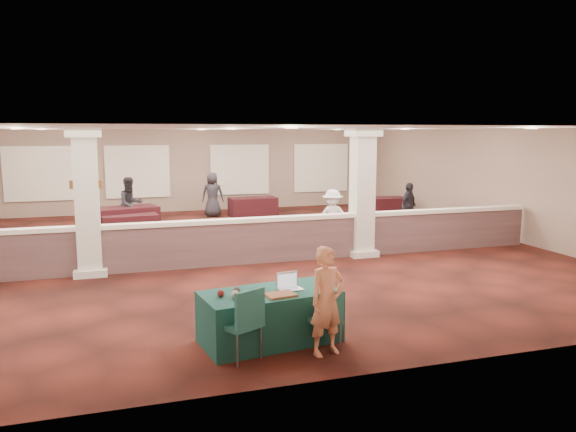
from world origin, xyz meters
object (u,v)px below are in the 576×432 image
object	(u,v)px
far_table_front_right	(318,231)
attendee_d	(213,195)
far_table_front_left	(130,226)
far_table_back_center	(253,207)
near_table	(270,317)
woman	(327,301)
conf_chair_main	(326,315)
attendee_b	(333,217)
attendee_a	(131,204)
far_table_back_right	(382,207)
attendee_c	(408,206)
far_table_front_center	(204,238)
far_table_back_left	(125,220)
conf_chair_side	(243,318)

from	to	relation	value
far_table_front_right	attendee_d	xyz separation A→B (m)	(-1.94, 5.85, 0.47)
far_table_front_left	far_table_back_center	distance (m)	5.32
near_table	woman	bearing A→B (deg)	-55.65
conf_chair_main	attendee_b	bearing A→B (deg)	66.26
far_table_front_left	attendee_d	size ratio (longest dim) A/B	0.98
attendee_d	near_table	bearing A→B (deg)	97.61
near_table	attendee_a	distance (m)	10.63
attendee_b	far_table_back_right	bearing A→B (deg)	84.49
conf_chair_main	attendee_c	world-z (taller)	attendee_c
far_table_front_center	far_table_back_center	distance (m)	6.16
near_table	far_table_front_right	size ratio (longest dim) A/B	1.17
far_table_front_left	attendee_c	world-z (taller)	attendee_c
woman	far_table_front_right	distance (m)	7.98
attendee_a	attendee_b	distance (m)	6.61
far_table_back_right	far_table_back_center	bearing A→B (deg)	160.56
attendee_b	attendee_d	bearing A→B (deg)	145.64
far_table_front_right	far_table_back_left	world-z (taller)	far_table_back_left
conf_chair_side	far_table_back_right	xyz separation A→B (m)	(7.85, 11.33, -0.25)
far_table_front_right	far_table_back_center	world-z (taller)	far_table_back_center
far_table_front_center	conf_chair_side	bearing A→B (deg)	-95.01
conf_chair_side	woman	bearing A→B (deg)	-33.51
far_table_front_left	attendee_d	xyz separation A→B (m)	(3.06, 3.15, 0.49)
conf_chair_main	attendee_a	size ratio (longest dim) A/B	0.53
far_table_back_right	attendee_b	xyz separation A→B (m)	(-3.68, -4.24, 0.41)
far_table_front_right	far_table_front_center	bearing A→B (deg)	180.00
woman	conf_chair_side	bearing A→B (deg)	159.40
far_table_back_right	attendee_b	distance (m)	5.63
conf_chair_main	far_table_back_left	distance (m)	11.07
conf_chair_side	far_table_front_left	distance (m)	10.15
conf_chair_main	conf_chair_side	bearing A→B (deg)	179.03
far_table_front_left	far_table_back_left	distance (m)	0.72
attendee_a	attendee_b	xyz separation A→B (m)	(5.26, -4.00, -0.08)
near_table	far_table_back_right	size ratio (longest dim) A/B	1.14
far_table_front_center	far_table_back_center	size ratio (longest dim) A/B	0.97
far_table_back_left	attendee_a	xyz separation A→B (m)	(0.20, 0.30, 0.45)
far_table_front_left	far_table_back_center	world-z (taller)	far_table_back_center
conf_chair_side	far_table_front_center	distance (m)	7.42
attendee_a	attendee_c	world-z (taller)	attendee_a
woman	attendee_b	world-z (taller)	woman
attendee_a	far_table_front_center	bearing A→B (deg)	-89.49
conf_chair_side	attendee_b	bearing A→B (deg)	31.55
conf_chair_main	far_table_front_center	distance (m)	7.41
near_table	far_table_back_left	distance (m)	10.36
far_table_back_left	far_table_front_left	bearing A→B (deg)	-79.13
near_table	far_table_back_right	distance (m)	13.00
woman	near_table	bearing A→B (deg)	117.22
far_table_front_right	attendee_a	xyz separation A→B (m)	(-4.94, 3.70, 0.50)
attendee_c	far_table_front_center	bearing A→B (deg)	157.13
conf_chair_main	attendee_b	world-z (taller)	attendee_b
far_table_back_left	attendee_d	world-z (taller)	attendee_d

